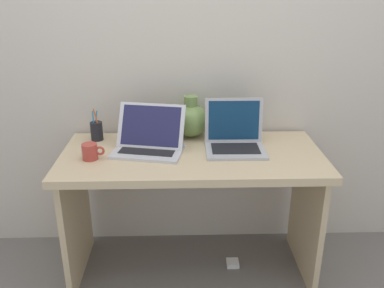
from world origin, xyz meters
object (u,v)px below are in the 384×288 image
laptop_left (150,139)px  pen_cup (97,131)px  laptop_right (235,136)px  green_vase (191,120)px  power_brick (233,263)px  coffee_mug (90,152)px

laptop_left → pen_cup: 0.34m
laptop_right → green_vase: laptop_right is taller
laptop_left → power_brick: 0.90m
power_brick → coffee_mug: bearing=-174.0°
green_vase → power_brick: bearing=-44.3°
laptop_left → coffee_mug: size_ratio=3.53×
laptop_right → pen_cup: laptop_right is taller
coffee_mug → laptop_left: bearing=21.0°
laptop_right → coffee_mug: laptop_right is taller
coffee_mug → pen_cup: size_ratio=0.60×
pen_cup → coffee_mug: bearing=-86.2°
coffee_mug → laptop_right: bearing=10.1°
green_vase → pen_cup: bearing=-175.0°
laptop_left → green_vase: green_vase is taller
laptop_left → green_vase: size_ratio=1.69×
green_vase → pen_cup: 0.53m
laptop_left → pen_cup: (-0.30, 0.16, -0.01)m
laptop_left → coffee_mug: 0.31m
green_vase → laptop_left: bearing=-137.4°
green_vase → coffee_mug: 0.60m
green_vase → coffee_mug: bearing=-148.3°
laptop_right → pen_cup: (-0.75, 0.14, -0.01)m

